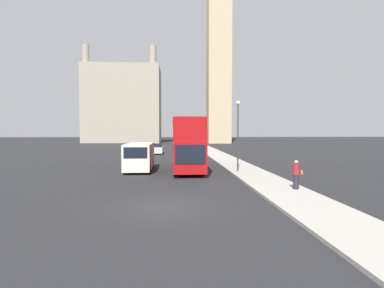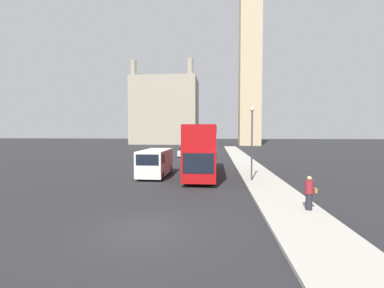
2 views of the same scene
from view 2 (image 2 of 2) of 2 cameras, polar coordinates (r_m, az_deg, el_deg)
name	(u,v)px [view 2 (image 2 of 2)]	position (r m, az deg, el deg)	size (l,w,h in m)	color
ground_plane	(145,230)	(10.97, -10.48, -18.24)	(300.00, 300.00, 0.00)	black
sidewalk_strip	(314,234)	(11.20, 25.53, -17.61)	(3.05, 120.00, 0.15)	#9E998E
clock_tower	(250,31)	(85.33, 12.83, 23.33)	(6.71, 6.88, 66.88)	tan
building_block_distant	(166,111)	(89.77, -5.83, 7.21)	(21.67, 15.38, 27.12)	#9E937F
red_double_decker_bus	(203,148)	(23.26, 2.36, -0.89)	(2.51, 11.12, 4.47)	#A80F11
white_van	(155,162)	(23.00, -8.15, -4.01)	(2.18, 5.56, 2.35)	silver
pedestrian	(309,193)	(13.81, 24.62, -9.86)	(0.53, 0.37, 1.64)	#23232D
street_lamp	(252,132)	(20.52, 13.19, 2.55)	(0.36, 0.36, 5.72)	#38383D
parked_sedan	(185,152)	(41.77, -1.55, -1.80)	(1.89, 4.35, 1.55)	silver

